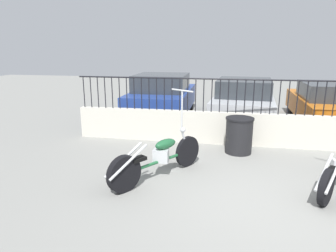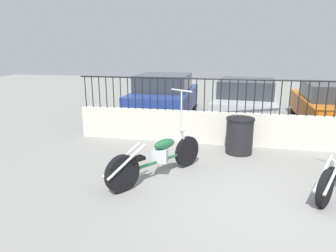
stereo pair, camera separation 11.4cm
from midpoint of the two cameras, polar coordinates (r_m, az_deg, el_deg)
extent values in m
plane|color=gray|center=(5.01, 16.84, -13.66)|extent=(40.00, 40.00, 0.00)
cube|color=beige|center=(7.54, 15.41, -0.69)|extent=(8.64, 0.18, 0.80)
cylinder|color=black|center=(8.24, -15.06, 6.38)|extent=(0.02, 0.02, 0.82)
cylinder|color=black|center=(8.16, -13.82, 6.38)|extent=(0.02, 0.02, 0.82)
cylinder|color=black|center=(8.07, -12.56, 6.37)|extent=(0.02, 0.02, 0.82)
cylinder|color=black|center=(8.00, -11.26, 6.36)|extent=(0.02, 0.02, 0.82)
cylinder|color=black|center=(7.92, -9.95, 6.34)|extent=(0.02, 0.02, 0.82)
cylinder|color=black|center=(7.85, -8.61, 6.33)|extent=(0.02, 0.02, 0.82)
cylinder|color=black|center=(7.78, -7.24, 6.30)|extent=(0.02, 0.02, 0.82)
cylinder|color=black|center=(7.72, -5.86, 6.28)|extent=(0.02, 0.02, 0.82)
cylinder|color=black|center=(7.66, -4.45, 6.25)|extent=(0.02, 0.02, 0.82)
cylinder|color=black|center=(7.61, -3.02, 6.22)|extent=(0.02, 0.02, 0.82)
cylinder|color=black|center=(7.56, -1.58, 6.18)|extent=(0.02, 0.02, 0.82)
cylinder|color=black|center=(7.52, -0.11, 6.13)|extent=(0.02, 0.02, 0.82)
cylinder|color=black|center=(7.48, 1.37, 6.09)|extent=(0.02, 0.02, 0.82)
cylinder|color=black|center=(7.45, 2.86, 6.04)|extent=(0.02, 0.02, 0.82)
cylinder|color=black|center=(7.42, 4.36, 5.98)|extent=(0.02, 0.02, 0.82)
cylinder|color=black|center=(7.40, 5.88, 5.92)|extent=(0.02, 0.02, 0.82)
cylinder|color=black|center=(7.38, 7.40, 5.85)|extent=(0.02, 0.02, 0.82)
cylinder|color=black|center=(7.37, 8.93, 5.78)|extent=(0.02, 0.02, 0.82)
cylinder|color=black|center=(7.36, 10.47, 5.71)|extent=(0.02, 0.02, 0.82)
cylinder|color=black|center=(7.36, 12.00, 5.63)|extent=(0.02, 0.02, 0.82)
cylinder|color=black|center=(7.36, 13.54, 5.55)|extent=(0.02, 0.02, 0.82)
cylinder|color=black|center=(7.37, 15.07, 5.46)|extent=(0.02, 0.02, 0.82)
cylinder|color=black|center=(7.38, 16.59, 5.37)|extent=(0.02, 0.02, 0.82)
cylinder|color=black|center=(7.40, 18.11, 5.28)|extent=(0.02, 0.02, 0.82)
cylinder|color=black|center=(7.43, 19.62, 5.18)|extent=(0.02, 0.02, 0.82)
cylinder|color=black|center=(7.45, 21.12, 5.08)|extent=(0.02, 0.02, 0.82)
cylinder|color=black|center=(7.49, 22.61, 4.98)|extent=(0.02, 0.02, 0.82)
cylinder|color=black|center=(7.53, 24.08, 4.88)|extent=(0.02, 0.02, 0.82)
cylinder|color=black|center=(7.57, 25.53, 4.77)|extent=(0.02, 0.02, 0.82)
cylinder|color=black|center=(7.62, 26.97, 4.67)|extent=(0.02, 0.02, 0.82)
cylinder|color=black|center=(7.67, 28.39, 4.56)|extent=(0.02, 0.02, 0.82)
cylinder|color=black|center=(7.73, 29.78, 4.45)|extent=(0.02, 0.02, 0.82)
cylinder|color=black|center=(7.33, 16.04, 8.45)|extent=(8.64, 0.04, 0.04)
cylinder|color=black|center=(6.04, 4.18, -4.87)|extent=(0.41, 0.56, 0.62)
cylinder|color=black|center=(5.05, -8.03, -8.97)|extent=(0.46, 0.59, 0.63)
cylinder|color=#1E5933|center=(5.51, -1.35, -6.78)|extent=(0.86, 1.23, 0.06)
cube|color=silver|center=(5.51, -0.97, -5.68)|extent=(0.28, 0.18, 0.24)
ellipsoid|color=#1E5933|center=(5.52, -0.07, -3.43)|extent=(0.43, 0.51, 0.18)
cube|color=black|center=(5.15, -5.39, -6.26)|extent=(0.29, 0.32, 0.06)
cylinder|color=silver|center=(5.90, 3.64, -2.79)|extent=(0.16, 0.21, 0.51)
sphere|color=silver|center=(5.79, 3.28, -0.74)|extent=(0.11, 0.11, 0.11)
cylinder|color=silver|center=(5.68, 3.13, 3.04)|extent=(0.03, 0.03, 0.75)
cylinder|color=silver|center=(5.62, 3.18, 6.77)|extent=(0.45, 0.32, 0.03)
cylinder|color=silver|center=(4.95, -7.17, -6.73)|extent=(0.48, 0.68, 0.45)
cylinder|color=silver|center=(5.05, -8.13, -6.30)|extent=(0.48, 0.68, 0.45)
cylinder|color=black|center=(5.17, 28.33, -10.46)|extent=(0.38, 0.54, 0.58)
cube|color=black|center=(5.38, 29.44, -7.59)|extent=(0.28, 0.32, 0.06)
cylinder|color=silver|center=(5.12, 29.54, -8.18)|extent=(0.42, 0.64, 0.41)
cylinder|color=silver|center=(5.15, 28.03, -7.87)|extent=(0.42, 0.64, 0.41)
cylinder|color=black|center=(6.96, 13.90, -1.96)|extent=(0.60, 0.60, 0.78)
cylinder|color=black|center=(6.86, 14.11, 1.33)|extent=(0.63, 0.63, 0.04)
cylinder|color=black|center=(11.86, -3.24, 4.83)|extent=(0.12, 0.64, 0.64)
cylinder|color=black|center=(11.55, 5.24, 4.53)|extent=(0.12, 0.64, 0.64)
cylinder|color=black|center=(9.55, -6.93, 2.37)|extent=(0.12, 0.64, 0.64)
cylinder|color=black|center=(9.16, 3.56, 1.93)|extent=(0.12, 0.64, 0.64)
cube|color=navy|center=(10.44, -0.27, 5.01)|extent=(1.90, 3.97, 0.70)
cube|color=#2D3338|center=(10.16, -0.51, 8.29)|extent=(1.70, 1.92, 0.55)
cylinder|color=black|center=(11.35, 10.79, 4.16)|extent=(0.16, 0.65, 0.64)
cylinder|color=black|center=(11.31, 19.32, 3.55)|extent=(0.16, 0.65, 0.64)
cylinder|color=black|center=(8.96, 9.04, 1.49)|extent=(0.16, 0.65, 0.64)
cylinder|color=black|center=(8.90, 19.83, 0.71)|extent=(0.16, 0.65, 0.64)
cube|color=#B7BABF|center=(10.05, 14.86, 3.97)|extent=(2.13, 4.11, 0.63)
cube|color=#2D3338|center=(9.77, 15.02, 7.07)|extent=(1.77, 2.04, 0.51)
cylinder|color=black|center=(11.52, 23.09, 3.40)|extent=(0.13, 0.64, 0.64)
cylinder|color=black|center=(9.09, 25.54, 0.41)|extent=(0.13, 0.64, 0.64)
cube|color=orange|center=(10.45, 28.78, 2.99)|extent=(1.89, 4.13, 0.61)
cube|color=#2D3338|center=(10.18, 29.44, 5.74)|extent=(1.65, 2.00, 0.47)
camera|label=1|loc=(0.06, -89.49, 0.13)|focal=32.00mm
camera|label=2|loc=(0.06, 90.51, -0.13)|focal=32.00mm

